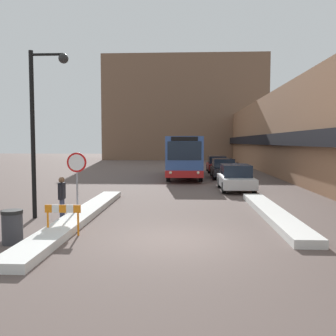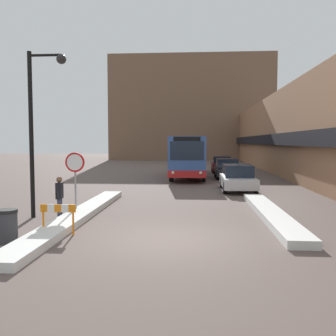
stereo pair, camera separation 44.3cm
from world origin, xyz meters
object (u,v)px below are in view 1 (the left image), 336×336
object	(u,v)px
city_bus	(185,156)
trash_bin	(12,227)
parked_car_back	(217,164)
pedestrian	(62,194)
parked_car_middle	(223,168)
stop_sign	(77,170)
construction_barricade	(63,214)
parked_car_front	(236,178)
street_lamp	(40,115)

from	to	relation	value
city_bus	trash_bin	world-z (taller)	city_bus
parked_car_back	pedestrian	size ratio (longest dim) A/B	2.74
parked_car_back	trash_bin	distance (m)	26.71
parked_car_middle	trash_bin	world-z (taller)	parked_car_middle
stop_sign	trash_bin	world-z (taller)	stop_sign
parked_car_back	stop_sign	world-z (taller)	stop_sign
parked_car_back	construction_barricade	xyz separation A→B (m)	(-6.65, -24.56, -0.08)
city_bus	trash_bin	size ratio (longest dim) A/B	10.79
pedestrian	trash_bin	bearing A→B (deg)	-13.08
parked_car_front	parked_car_middle	size ratio (longest dim) A/B	1.03
parked_car_front	parked_car_back	size ratio (longest dim) A/B	1.02
parked_car_front	stop_sign	bearing A→B (deg)	-132.06
stop_sign	street_lamp	size ratio (longest dim) A/B	0.40
pedestrian	construction_barricade	size ratio (longest dim) A/B	1.44
city_bus	parked_car_front	bearing A→B (deg)	-68.90
parked_car_middle	stop_sign	world-z (taller)	stop_sign
city_bus	street_lamp	size ratio (longest dim) A/B	1.66
parked_car_middle	parked_car_back	size ratio (longest dim) A/B	0.99
street_lamp	trash_bin	distance (m)	4.88
pedestrian	construction_barricade	xyz separation A→B (m)	(0.75, -2.16, -0.29)
pedestrian	parked_car_front	bearing A→B (deg)	133.35
street_lamp	pedestrian	bearing A→B (deg)	-21.78
parked_car_back	construction_barricade	world-z (taller)	parked_car_back
stop_sign	street_lamp	bearing A→B (deg)	-152.69
stop_sign	construction_barricade	distance (m)	3.33
parked_car_middle	parked_car_back	distance (m)	5.98
parked_car_front	trash_bin	world-z (taller)	parked_car_front
pedestrian	parked_car_middle	bearing A→B (deg)	149.02
city_bus	parked_car_back	size ratio (longest dim) A/B	2.36
stop_sign	city_bus	bearing A→B (deg)	75.46
parked_car_middle	stop_sign	size ratio (longest dim) A/B	1.76
parked_car_front	parked_car_back	world-z (taller)	same
parked_car_middle	trash_bin	size ratio (longest dim) A/B	4.51
parked_car_middle	parked_car_back	bearing A→B (deg)	90.00
parked_car_front	street_lamp	distance (m)	12.25
stop_sign	trash_bin	bearing A→B (deg)	-98.81
stop_sign	street_lamp	world-z (taller)	street_lamp
parked_car_front	trash_bin	distance (m)	14.29
city_bus	stop_sign	bearing A→B (deg)	-104.54
street_lamp	parked_car_middle	bearing A→B (deg)	62.74
parked_car_front	pedestrian	world-z (taller)	pedestrian
parked_car_back	trash_bin	bearing A→B (deg)	-106.89
stop_sign	pedestrian	world-z (taller)	stop_sign
parked_car_middle	pedestrian	distance (m)	18.01
parked_car_back	construction_barricade	bearing A→B (deg)	-105.16
street_lamp	pedestrian	world-z (taller)	street_lamp
pedestrian	parked_car_back	bearing A→B (deg)	155.01
city_bus	pedestrian	world-z (taller)	city_bus
pedestrian	trash_bin	xyz separation A→B (m)	(-0.35, -3.15, -0.47)
parked_car_back	parked_car_middle	bearing A→B (deg)	-90.00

